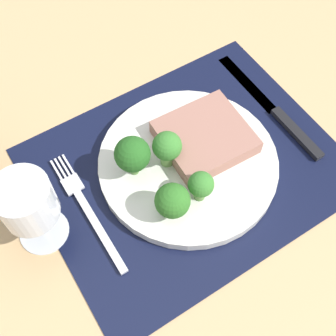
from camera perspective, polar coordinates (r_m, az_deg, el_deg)
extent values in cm
cube|color=tan|center=(62.64, 2.50, -0.62)|extent=(140.00, 110.00, 3.00)
cube|color=black|center=(61.21, 2.56, 0.15)|extent=(40.47, 32.22, 0.30)
cylinder|color=silver|center=(60.40, 2.59, 0.61)|extent=(24.43, 24.43, 1.60)
cube|color=#9E6B5B|center=(60.55, 4.78, 4.00)|extent=(11.90, 11.13, 2.27)
cylinder|color=#5B8942|center=(56.28, 4.12, -3.25)|extent=(1.41, 1.41, 1.88)
sphere|color=#387A2D|center=(54.22, 4.27, -2.11)|extent=(3.31, 3.31, 3.31)
cylinder|color=#5B8942|center=(55.36, 0.55, -5.43)|extent=(1.46, 1.46, 1.42)
sphere|color=#2D6B23|center=(53.04, 0.58, -4.25)|extent=(4.40, 4.40, 4.40)
cylinder|color=#6B994C|center=(58.61, -0.12, 1.38)|extent=(1.79, 1.79, 2.18)
sphere|color=#387A2D|center=(56.30, -0.12, 2.85)|extent=(3.87, 3.87, 3.87)
cylinder|color=#5B8942|center=(58.02, -4.41, 0.16)|extent=(1.25, 1.25, 2.19)
sphere|color=#235B1E|center=(55.41, -4.62, 1.79)|extent=(4.66, 4.66, 4.66)
cube|color=silver|center=(57.15, -8.80, -7.92)|extent=(1.00, 13.00, 0.50)
cube|color=silver|center=(60.71, -12.21, -2.08)|extent=(2.40, 2.60, 0.40)
cube|color=silver|center=(62.28, -14.17, -0.33)|extent=(0.30, 3.60, 0.35)
cube|color=silver|center=(62.31, -13.68, -0.08)|extent=(0.30, 3.60, 0.35)
cube|color=silver|center=(62.35, -13.20, 0.18)|extent=(0.30, 3.60, 0.35)
cube|color=silver|center=(62.40, -12.71, 0.43)|extent=(0.30, 3.60, 0.35)
cube|color=black|center=(66.23, 16.26, 4.37)|extent=(1.40, 10.00, 0.80)
cube|color=silver|center=(70.91, 10.21, 10.80)|extent=(1.80, 13.00, 0.30)
cylinder|color=silver|center=(58.96, -15.64, -7.85)|extent=(6.29, 6.29, 0.40)
cylinder|color=silver|center=(56.28, -16.36, -6.65)|extent=(0.80, 0.80, 5.66)
cylinder|color=silver|center=(51.43, -17.87, -4.10)|extent=(6.61, 6.61, 5.51)
cylinder|color=#560C19|center=(52.65, -17.46, -4.79)|extent=(5.81, 5.81, 2.68)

